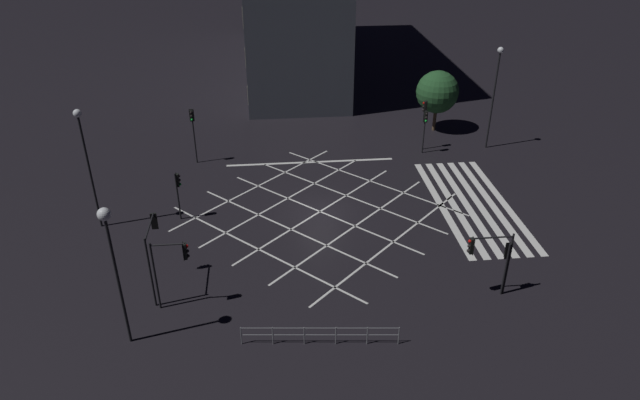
{
  "coord_description": "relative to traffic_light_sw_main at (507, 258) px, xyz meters",
  "views": [
    {
      "loc": [
        -33.74,
        3.36,
        19.79
      ],
      "look_at": [
        0.0,
        0.0,
        0.91
      ],
      "focal_mm": 32.0,
      "sensor_mm": 36.0,
      "label": 1
    }
  ],
  "objects": [
    {
      "name": "ground_plane",
      "position": [
        9.85,
        9.03,
        -2.36
      ],
      "size": [
        200.0,
        200.0,
        0.0
      ],
      "primitive_type": "plane",
      "color": "black"
    },
    {
      "name": "road_markings",
      "position": [
        10.33,
        2.55,
        -2.35
      ],
      "size": [
        20.22,
        23.42,
        0.01
      ],
      "color": "silver",
      "rests_on": "ground_plane"
    },
    {
      "name": "traffic_light_sw_main",
      "position": [
        0.0,
        0.0,
        0.0
      ],
      "size": [
        0.39,
        0.36,
        3.29
      ],
      "color": "black",
      "rests_on": "ground_plane"
    },
    {
      "name": "traffic_light_median_north",
      "position": [
        9.81,
        18.36,
        0.09
      ],
      "size": [
        0.36,
        0.39,
        3.42
      ],
      "rotation": [
        0.0,
        0.0,
        -1.57
      ],
      "color": "black",
      "rests_on": "ground_plane"
    },
    {
      "name": "traffic_light_sw_cross",
      "position": [
        -0.03,
        1.15,
        0.48
      ],
      "size": [
        0.36,
        2.46,
        3.86
      ],
      "rotation": [
        0.0,
        0.0,
        1.57
      ],
      "color": "black",
      "rests_on": "ground_plane"
    },
    {
      "name": "traffic_light_se_main",
      "position": [
        18.66,
        -0.47,
        0.32
      ],
      "size": [
        0.39,
        0.36,
        3.73
      ],
      "rotation": [
        0.0,
        0.0,
        3.14
      ],
      "color": "black",
      "rests_on": "ground_plane"
    },
    {
      "name": "traffic_light_se_cross",
      "position": [
        19.5,
        -0.62,
        0.71
      ],
      "size": [
        0.36,
        0.39,
        4.3
      ],
      "rotation": [
        0.0,
        0.0,
        1.57
      ],
      "color": "black",
      "rests_on": "ground_plane"
    },
    {
      "name": "traffic_light_nw_main",
      "position": [
        2.29,
        18.76,
        0.8
      ],
      "size": [
        2.97,
        0.36,
        4.27
      ],
      "color": "black",
      "rests_on": "ground_plane"
    },
    {
      "name": "traffic_light_ne_main",
      "position": [
        18.62,
        18.15,
        0.89
      ],
      "size": [
        0.39,
        0.36,
        4.57
      ],
      "rotation": [
        0.0,
        0.0,
        3.14
      ],
      "color": "black",
      "rests_on": "ground_plane"
    },
    {
      "name": "traffic_light_nw_cross",
      "position": [
        0.57,
        17.54,
        0.64
      ],
      "size": [
        0.36,
        1.94,
        4.12
      ],
      "rotation": [
        0.0,
        0.0,
        -1.57
      ],
      "color": "black",
      "rests_on": "ground_plane"
    },
    {
      "name": "street_lamp_east",
      "position": [
        9.4,
        23.56,
        3.32
      ],
      "size": [
        0.5,
        0.5,
        8.11
      ],
      "color": "black",
      "rests_on": "ground_plane"
    },
    {
      "name": "street_lamp_west",
      "position": [
        19.3,
        -6.19,
        3.56
      ],
      "size": [
        0.5,
        0.5,
        8.57
      ],
      "color": "black",
      "rests_on": "ground_plane"
    },
    {
      "name": "street_lamp_far",
      "position": [
        -1.85,
        19.59,
        3.49
      ],
      "size": [
        0.61,
        0.61,
        7.57
      ],
      "color": "black",
      "rests_on": "ground_plane"
    },
    {
      "name": "street_tree_near",
      "position": [
        23.58,
        -2.8,
        1.25
      ],
      "size": [
        3.75,
        3.75,
        5.49
      ],
      "color": "brown",
      "rests_on": "ground_plane"
    },
    {
      "name": "pedestrian_railing",
      "position": [
        -2.99,
        10.3,
        -1.68
      ],
      "size": [
        0.81,
        7.69,
        1.05
      ],
      "rotation": [
        0.0,
        0.0,
        -1.67
      ],
      "color": "gray",
      "rests_on": "ground_plane"
    }
  ]
}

